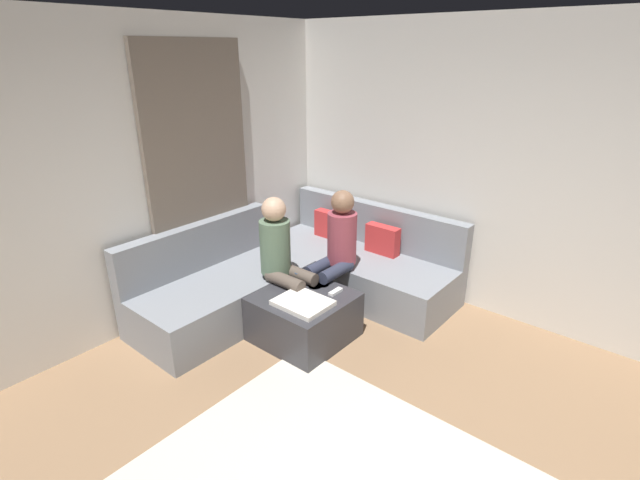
{
  "coord_description": "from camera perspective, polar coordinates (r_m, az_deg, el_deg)",
  "views": [
    {
      "loc": [
        0.84,
        -1.32,
        2.42
      ],
      "look_at": [
        -1.63,
        1.63,
        0.85
      ],
      "focal_mm": 26.61,
      "sensor_mm": 36.0,
      "label": 1
    }
  ],
  "objects": [
    {
      "name": "game_remote",
      "position": [
        4.18,
        1.89,
        -6.22
      ],
      "size": [
        0.05,
        0.15,
        0.02
      ],
      "primitive_type": "cube",
      "color": "white",
      "rests_on": "ottoman"
    },
    {
      "name": "sectional_couch",
      "position": [
        4.83,
        -2.22,
        -4.12
      ],
      "size": [
        2.1,
        2.55,
        0.87
      ],
      "color": "gray",
      "rests_on": "ground_plane"
    },
    {
      "name": "person_on_couch_side",
      "position": [
        4.31,
        -4.46,
        -2.01
      ],
      "size": [
        0.6,
        0.3,
        1.2
      ],
      "rotation": [
        0.0,
        0.0,
        -1.57
      ],
      "color": "brown",
      "rests_on": "ground_plane"
    },
    {
      "name": "wall_back",
      "position": [
        4.47,
        28.02,
        5.75
      ],
      "size": [
        6.0,
        0.12,
        2.7
      ],
      "primitive_type": "cube",
      "color": "silver",
      "rests_on": "ground_plane"
    },
    {
      "name": "coffee_mug",
      "position": [
        4.36,
        -2.58,
        -4.4
      ],
      "size": [
        0.08,
        0.08,
        0.1
      ],
      "primitive_type": "cylinder",
      "color": "#334C72",
      "rests_on": "ottoman"
    },
    {
      "name": "wall_left",
      "position": [
        4.14,
        -29.76,
        4.27
      ],
      "size": [
        0.12,
        6.0,
        2.7
      ],
      "primitive_type": "cube",
      "color": "silver",
      "rests_on": "ground_plane"
    },
    {
      "name": "person_on_couch_back",
      "position": [
        4.48,
        1.88,
        -0.97
      ],
      "size": [
        0.3,
        0.6,
        1.2
      ],
      "rotation": [
        0.0,
        0.0,
        3.14
      ],
      "color": "#2D3347",
      "rests_on": "ground_plane"
    },
    {
      "name": "curtain_panel",
      "position": [
        4.66,
        -14.25,
        6.99
      ],
      "size": [
        0.06,
        1.1,
        2.5
      ],
      "primitive_type": "cube",
      "color": "#726659",
      "rests_on": "ground_plane"
    },
    {
      "name": "ottoman",
      "position": [
        4.24,
        -1.95,
        -9.2
      ],
      "size": [
        0.76,
        0.76,
        0.42
      ],
      "primitive_type": "cube",
      "color": "#333338",
      "rests_on": "ground_plane"
    },
    {
      "name": "folded_blanket",
      "position": [
        3.99,
        -2.07,
        -7.55
      ],
      "size": [
        0.44,
        0.36,
        0.04
      ],
      "primitive_type": "cube",
      "color": "white",
      "rests_on": "ottoman"
    }
  ]
}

